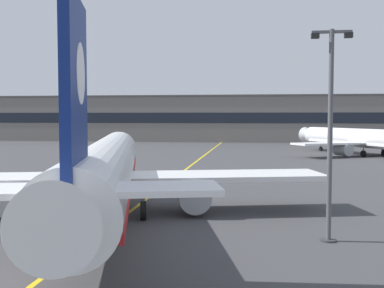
{
  "coord_description": "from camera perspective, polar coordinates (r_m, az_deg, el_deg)",
  "views": [
    {
      "loc": [
        9.31,
        -19.04,
        7.13
      ],
      "look_at": [
        4.29,
        17.97,
        4.92
      ],
      "focal_mm": 44.63,
      "sensor_mm": 36.0,
      "label": 1
    }
  ],
  "objects": [
    {
      "name": "taxiway_centreline",
      "position": [
        50.42,
        -3.0,
        -4.74
      ],
      "size": [
        0.45,
        180.0,
        0.01
      ],
      "primitive_type": "cube",
      "rotation": [
        0.0,
        0.0,
        -0.0
      ],
      "color": "yellow",
      "rests_on": "ground"
    },
    {
      "name": "apron_lamp_post",
      "position": [
        27.88,
        16.18,
        1.48
      ],
      "size": [
        2.24,
        0.9,
        11.94
      ],
      "color": "#515156",
      "rests_on": "ground"
    },
    {
      "name": "airliner_foreground",
      "position": [
        34.61,
        -10.2,
        -2.9
      ],
      "size": [
        32.23,
        40.98,
        11.65
      ],
      "color": "white",
      "rests_on": "ground"
    },
    {
      "name": "terminal_building",
      "position": [
        133.41,
        8.3,
        3.04
      ],
      "size": [
        162.5,
        12.4,
        12.77
      ],
      "color": "slate",
      "rests_on": "ground"
    },
    {
      "name": "ground_plane",
      "position": [
        22.36,
        -18.01,
        -15.38
      ],
      "size": [
        400.0,
        400.0,
        0.0
      ],
      "primitive_type": "plane",
      "color": "#3D3D3F"
    },
    {
      "name": "safety_cone_by_nose_gear",
      "position": [
        50.67,
        -2.91,
        -4.41
      ],
      "size": [
        0.44,
        0.44,
        0.55
      ],
      "color": "orange",
      "rests_on": "ground"
    },
    {
      "name": "airliner_background",
      "position": [
        90.07,
        20.22,
        0.56
      ],
      "size": [
        26.91,
        33.48,
        10.41
      ],
      "color": "white",
      "rests_on": "ground"
    }
  ]
}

